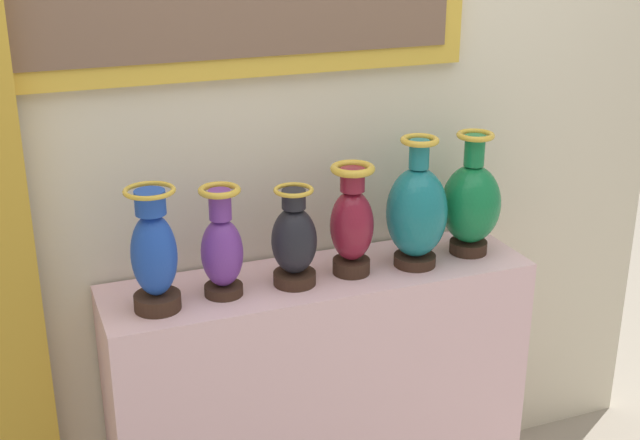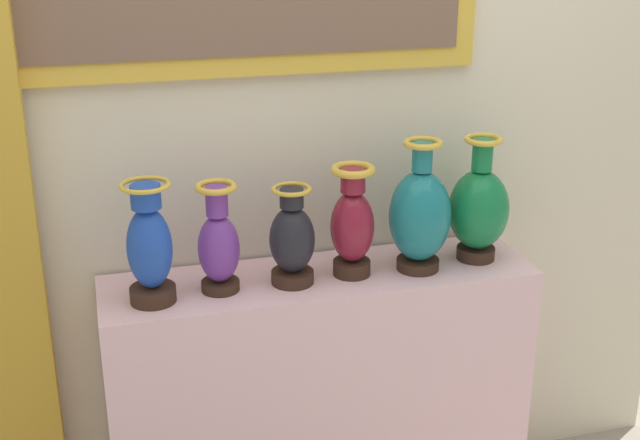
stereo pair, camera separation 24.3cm
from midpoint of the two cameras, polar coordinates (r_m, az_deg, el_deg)
display_shelf at (r=2.81m, az=2.53°, el=-12.25°), size 1.32×0.35×0.91m
back_wall at (r=2.62m, az=1.11°, el=9.43°), size 2.73×0.14×2.90m
vase_sapphire at (r=2.38m, az=-8.53°, el=-1.89°), size 0.14×0.14×0.35m
vase_violet at (r=2.43m, az=-4.00°, el=-1.67°), size 0.12×0.12×0.33m
vase_onyx at (r=2.48m, az=0.91°, el=-1.42°), size 0.13×0.13×0.30m
vase_burgundy at (r=2.53m, az=4.93°, el=-0.31°), size 0.13×0.13×0.34m
vase_teal at (r=2.59m, az=9.39°, el=0.28°), size 0.19×0.19×0.41m
vase_emerald at (r=2.71m, az=13.14°, el=0.74°), size 0.19×0.19×0.40m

